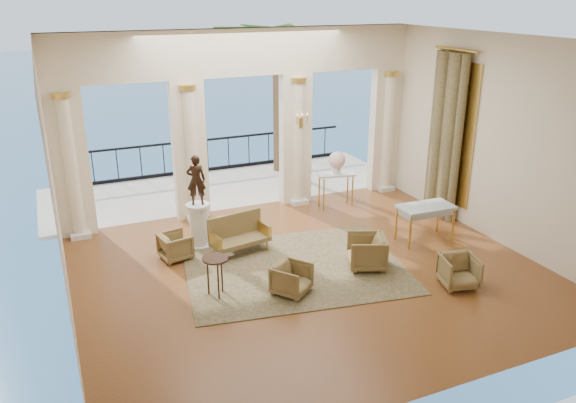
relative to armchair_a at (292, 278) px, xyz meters
name	(u,v)px	position (x,y,z in m)	size (l,w,h in m)	color
floor	(310,272)	(0.69, 0.63, -0.32)	(9.00, 9.00, 0.00)	#4A250B
room_walls	(342,146)	(0.69, -0.49, 2.56)	(9.00, 9.00, 9.00)	#F3E7CC
arcade	(244,110)	(0.69, 4.45, 2.26)	(9.00, 0.56, 4.50)	#FBE8C8
terrace	(224,187)	(0.69, 6.43, -0.37)	(10.00, 3.60, 0.10)	#ACA691
balustrade	(208,158)	(0.69, 8.03, 0.09)	(9.00, 0.06, 1.03)	black
palm_tree	(276,36)	(2.69, 7.23, 3.77)	(2.00, 2.00, 4.50)	#4C3823
sea	(85,95)	(0.69, 60.63, -6.32)	(160.00, 160.00, 0.00)	#305D93
curtain	(445,137)	(4.97, 2.13, 1.70)	(0.33, 1.40, 4.09)	#4B4328
window_frame	(451,133)	(5.16, 2.13, 1.78)	(0.04, 1.60, 3.40)	gold
wall_sconce	(301,122)	(2.09, 4.13, 1.91)	(0.30, 0.11, 0.33)	gold
rug	(295,267)	(0.47, 0.90, -0.31)	(4.36, 3.39, 0.02)	#2C311A
armchair_a	(292,278)	(0.00, 0.00, 0.00)	(0.62, 0.58, 0.64)	#4B3E1C
armchair_b	(459,270)	(3.02, -1.02, 0.02)	(0.66, 0.61, 0.68)	#4B3E1C
armchair_c	(367,250)	(1.82, 0.35, 0.06)	(0.74, 0.69, 0.76)	#4B3E1C
armchair_d	(175,245)	(-1.65, 2.30, -0.01)	(0.60, 0.57, 0.62)	#4B3E1C
settee	(238,234)	(-0.33, 2.08, 0.10)	(1.34, 0.75, 0.84)	#4B3E1C
game_table	(426,209)	(3.69, 0.96, 0.44)	(1.25, 0.72, 0.84)	#ABC1D2
pedestal	(199,226)	(-1.04, 2.67, 0.16)	(0.55, 0.55, 1.00)	silver
statue	(196,180)	(-1.04, 2.67, 1.23)	(0.40, 0.26, 1.09)	black
console_table	(336,179)	(2.89, 3.68, 0.42)	(1.00, 0.55, 0.90)	silver
urn	(337,161)	(2.89, 3.68, 0.91)	(0.44, 0.44, 0.58)	white
side_table	(215,263)	(-1.31, 0.46, 0.35)	(0.48, 0.48, 0.78)	black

